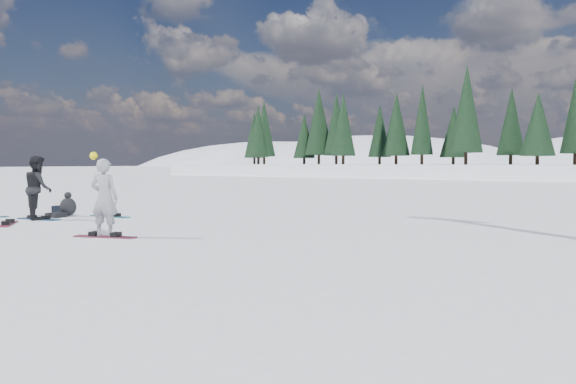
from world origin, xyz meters
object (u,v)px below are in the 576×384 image
object	(u,v)px
gear_bag	(60,210)
snowboarder_woman	(104,198)
snowboard_loose_b	(8,224)
snowboarder_man	(38,188)
seated_rider	(67,207)
snowboard_loose_c	(110,216)

from	to	relation	value
gear_bag	snowboarder_woman	bearing A→B (deg)	-26.52
snowboarder_woman	snowboard_loose_b	world-z (taller)	snowboarder_woman
snowboarder_man	seated_rider	size ratio (longest dim) A/B	2.02
snowboard_loose_c	snowboard_loose_b	bearing A→B (deg)	-104.73
snowboarder_woman	gear_bag	world-z (taller)	snowboarder_woman
gear_bag	snowboard_loose_b	size ratio (longest dim) A/B	0.30
snowboard_loose_c	snowboarder_man	bearing A→B (deg)	-127.00
snowboarder_man	seated_rider	distance (m)	1.29
snowboarder_man	snowboard_loose_b	world-z (taller)	snowboarder_man
seated_rider	gear_bag	xyz separation A→B (m)	(-0.70, 0.25, -0.15)
seated_rider	gear_bag	world-z (taller)	seated_rider
snowboarder_woman	snowboard_loose_c	bearing A→B (deg)	-60.63
snowboard_loose_c	gear_bag	bearing A→B (deg)	-172.85
snowboarder_man	gear_bag	xyz separation A→B (m)	(-0.87, 1.34, -0.82)
snowboarder_woman	snowboarder_man	bearing A→B (deg)	-37.58
gear_bag	snowboard_loose_c	bearing A→B (deg)	10.94
snowboarder_woman	snowboard_loose_b	bearing A→B (deg)	-23.84
gear_bag	snowboard_loose_c	size ratio (longest dim) A/B	0.30
snowboarder_woman	gear_bag	size ratio (longest dim) A/B	4.38
gear_bag	snowboarder_man	bearing A→B (deg)	-57.00
gear_bag	seated_rider	bearing A→B (deg)	-19.69
snowboarder_man	snowboard_loose_c	size ratio (longest dim) A/B	1.29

